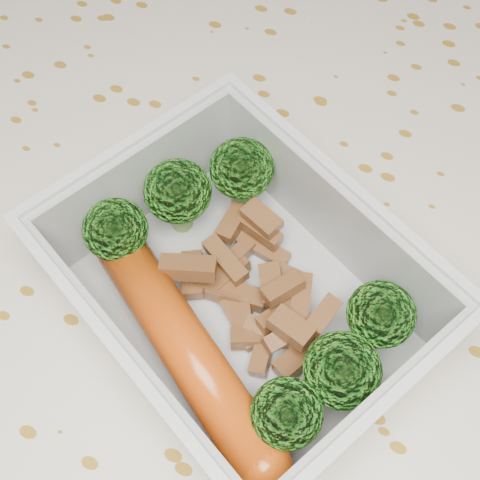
% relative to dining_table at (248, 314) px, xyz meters
% --- Properties ---
extents(dining_table, '(1.40, 0.90, 0.75)m').
position_rel_dining_table_xyz_m(dining_table, '(0.00, 0.00, 0.00)').
color(dining_table, brown).
rests_on(dining_table, ground).
extents(tablecloth, '(1.46, 0.96, 0.19)m').
position_rel_dining_table_xyz_m(tablecloth, '(0.00, 0.00, 0.05)').
color(tablecloth, silver).
rests_on(tablecloth, dining_table).
extents(lunch_container, '(0.24, 0.21, 0.07)m').
position_rel_dining_table_xyz_m(lunch_container, '(0.01, -0.04, 0.11)').
color(lunch_container, silver).
rests_on(lunch_container, tablecloth).
extents(broccoli_florets, '(0.18, 0.15, 0.05)m').
position_rel_dining_table_xyz_m(broccoli_florets, '(0.01, -0.03, 0.13)').
color(broccoli_florets, '#608C3F').
rests_on(broccoli_florets, lunch_container).
extents(meat_pile, '(0.10, 0.09, 0.03)m').
position_rel_dining_table_xyz_m(meat_pile, '(0.02, -0.03, 0.11)').
color(meat_pile, brown).
rests_on(meat_pile, lunch_container).
extents(sausage, '(0.15, 0.10, 0.03)m').
position_rel_dining_table_xyz_m(sausage, '(-0.00, -0.08, 0.12)').
color(sausage, '#BA440C').
rests_on(sausage, lunch_container).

